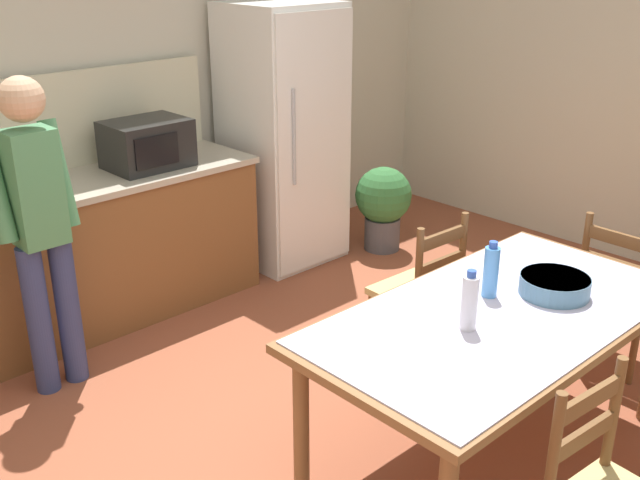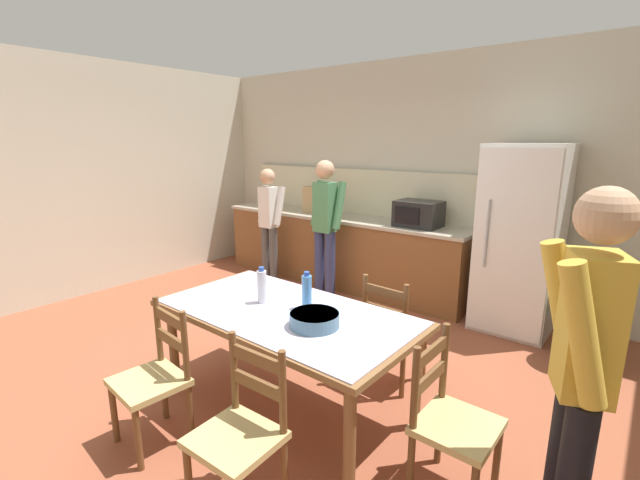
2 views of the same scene
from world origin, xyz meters
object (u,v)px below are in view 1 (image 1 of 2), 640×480
at_px(microwave, 147,144).
at_px(potted_plant, 383,203).
at_px(serving_bowl, 555,284).
at_px(chair_head_end, 621,294).
at_px(bottle_near_centre, 469,302).
at_px(refrigerator, 283,136).
at_px(chair_side_far_right, 421,292).
at_px(dining_table, 498,327).
at_px(bottle_off_centre, 491,271).
at_px(person_at_counter, 39,222).

xyz_separation_m(microwave, potted_plant, (1.77, -0.45, -0.70)).
relative_size(microwave, serving_bowl, 1.56).
bearing_deg(chair_head_end, potted_plant, -7.90).
bearing_deg(bottle_near_centre, chair_head_end, -0.84).
bearing_deg(microwave, refrigerator, -0.96).
height_order(refrigerator, chair_side_far_right, refrigerator).
relative_size(dining_table, potted_plant, 2.82).
bearing_deg(chair_side_far_right, bottle_near_centre, 51.96).
xyz_separation_m(refrigerator, chair_side_far_right, (-0.48, -1.71, -0.50)).
distance_m(serving_bowl, chair_head_end, 0.98).
height_order(refrigerator, bottle_off_centre, refrigerator).
xyz_separation_m(microwave, person_at_counter, (-0.97, -0.52, -0.14)).
height_order(chair_head_end, potted_plant, chair_head_end).
relative_size(microwave, potted_plant, 0.75).
bearing_deg(dining_table, chair_head_end, -0.84).
relative_size(chair_side_far_right, person_at_counter, 0.54).
height_order(microwave, potted_plant, microwave).
height_order(serving_bowl, person_at_counter, person_at_counter).
bearing_deg(bottle_off_centre, microwave, 97.48).
relative_size(refrigerator, bottle_off_centre, 7.01).
distance_m(microwave, chair_head_end, 2.98).
bearing_deg(refrigerator, chair_side_far_right, -105.53).
height_order(microwave, person_at_counter, person_at_counter).
bearing_deg(chair_side_far_right, chair_head_end, 137.77).
relative_size(dining_table, chair_side_far_right, 2.07).
distance_m(serving_bowl, person_at_counter, 2.56).
relative_size(dining_table, serving_bowl, 5.87).
relative_size(person_at_counter, potted_plant, 2.54).
xyz_separation_m(bottle_off_centre, chair_head_end, (1.13, -0.14, -0.45)).
bearing_deg(potted_plant, person_at_counter, -178.51).
height_order(dining_table, bottle_near_centre, bottle_near_centre).
xyz_separation_m(chair_head_end, potted_plant, (0.32, 2.07, -0.06)).
distance_m(dining_table, potted_plant, 2.59).
bearing_deg(chair_head_end, refrigerator, 8.27).
relative_size(bottle_off_centre, person_at_counter, 0.16).
relative_size(serving_bowl, potted_plant, 0.48).
bearing_deg(chair_side_far_right, potted_plant, -128.46).
relative_size(refrigerator, bottle_near_centre, 7.01).
bearing_deg(microwave, bottle_near_centre, -90.36).
distance_m(dining_table, chair_side_far_right, 0.92).
bearing_deg(microwave, potted_plant, -14.22).
relative_size(bottle_off_centre, potted_plant, 0.40).
distance_m(microwave, chair_side_far_right, 1.96).
distance_m(chair_side_far_right, potted_plant, 1.70).
bearing_deg(refrigerator, person_at_counter, -166.54).
bearing_deg(potted_plant, refrigerator, 146.35).
height_order(refrigerator, serving_bowl, refrigerator).
height_order(bottle_near_centre, bottle_off_centre, same).
relative_size(dining_table, bottle_near_centre, 6.96).
bearing_deg(bottle_near_centre, refrigerator, 65.35).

